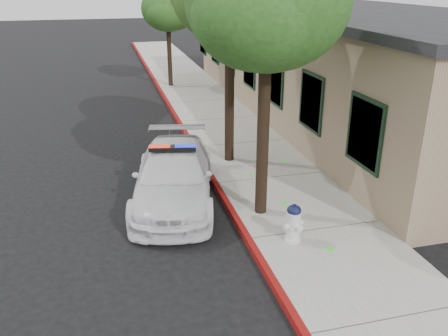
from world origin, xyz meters
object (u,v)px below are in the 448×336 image
street_tree_near (268,7)px  street_tree_far (168,11)px  police_car (174,176)px  fire_hydrant (294,223)px  clapboard_building (340,62)px

street_tree_near → street_tree_far: size_ratio=1.28×
police_car → street_tree_far: 13.48m
fire_hydrant → clapboard_building: bearing=41.3°
police_car → clapboard_building: bearing=51.5°
police_car → fire_hydrant: bearing=-41.6°
police_car → street_tree_near: 4.68m
clapboard_building → fire_hydrant: clapboard_building is taller
clapboard_building → street_tree_far: size_ratio=4.33×
police_car → street_tree_far: (1.89, 12.98, 3.09)m
clapboard_building → street_tree_far: street_tree_far is taller
clapboard_building → police_car: size_ratio=4.14×
street_tree_near → police_car: bearing=143.5°
clapboard_building → street_tree_near: (-5.98, -7.88, 2.64)m
police_car → fire_hydrant: (2.08, -2.80, -0.12)m
clapboard_building → street_tree_near: 10.24m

